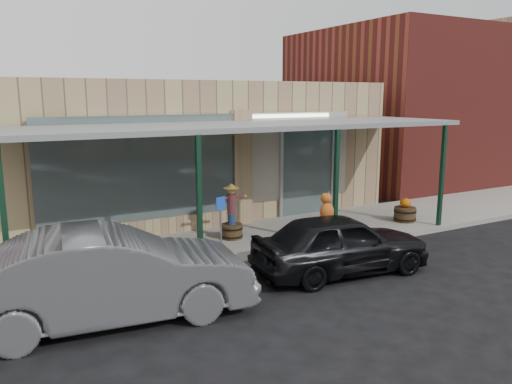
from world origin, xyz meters
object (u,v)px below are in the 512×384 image
barrel_pumpkin (405,212)px  parked_sedan (341,243)px  car_grey (111,276)px  barrel_scarecrow (232,220)px  handicap_sign (221,219)px

barrel_pumpkin → parked_sedan: size_ratio=0.18×
parked_sedan → car_grey: (-4.87, 0.02, 0.13)m
barrel_pumpkin → car_grey: bearing=-166.1°
barrel_scarecrow → barrel_pumpkin: barrel_scarecrow is taller
barrel_scarecrow → barrel_pumpkin: size_ratio=1.96×
barrel_pumpkin → car_grey: 9.29m
car_grey → parked_sedan: bearing=-83.9°
barrel_scarecrow → handicap_sign: bearing=-126.6°
handicap_sign → barrel_scarecrow: bearing=32.4°
barrel_scarecrow → handicap_sign: barrel_scarecrow is taller
barrel_pumpkin → parked_sedan: (-4.14, -2.26, 0.26)m
barrel_scarecrow → parked_sedan: (1.11, -3.09, 0.03)m
handicap_sign → parked_sedan: (2.01, -1.79, -0.39)m
barrel_scarecrow → barrel_pumpkin: bearing=-11.0°
barrel_pumpkin → car_grey: (-9.01, -2.24, 0.39)m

